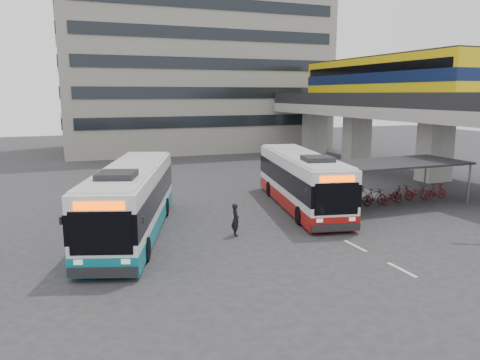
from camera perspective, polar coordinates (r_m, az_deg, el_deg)
name	(u,v)px	position (r m, az deg, el deg)	size (l,w,h in m)	color
ground	(274,233)	(22.40, 4.16, -6.47)	(120.00, 120.00, 0.00)	#28282B
viaduct	(389,97)	(42.07, 17.75, 9.61)	(8.00, 32.00, 9.68)	gray
bike_shelter	(383,183)	(28.95, 16.99, -0.36)	(10.00, 4.00, 2.54)	#595B60
office_block	(192,42)	(57.72, -5.83, 16.39)	(30.00, 15.00, 25.00)	gray
road_markings	(355,246)	(21.12, 13.88, -7.80)	(0.15, 7.60, 0.01)	beige
bus_main	(301,181)	(27.27, 7.47, -0.10)	(4.68, 11.58, 3.35)	white
bus_teal	(132,201)	(22.38, -13.05, -2.48)	(6.08, 11.87, 3.45)	white
pedestrian	(236,220)	(21.73, -0.55, -4.85)	(0.56, 0.37, 1.54)	black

